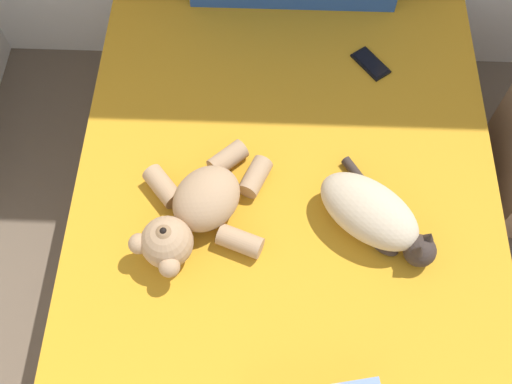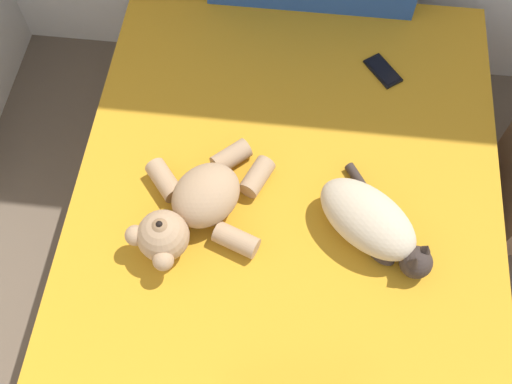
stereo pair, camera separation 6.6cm
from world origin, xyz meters
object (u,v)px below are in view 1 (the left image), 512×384
Objects in this scene: bed at (283,236)px; teddy_bear at (196,212)px; cell_phone at (371,64)px; cat at (374,215)px.

teddy_bear reaches higher than bed.
bed is at bearing -117.20° from cell_phone.
cat reaches higher than cell_phone.
cat is at bearing -13.11° from bed.
teddy_bear is 3.13× the size of cell_phone.
cell_phone is (0.58, 0.66, -0.07)m from teddy_bear.
cat is (0.27, -0.06, 0.32)m from bed.
bed is 0.42m from cat.
cat is at bearing 0.96° from teddy_bear.
bed is at bearing 166.89° from cat.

